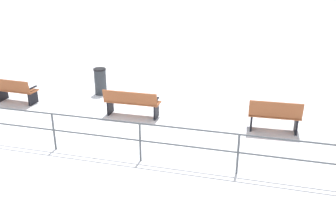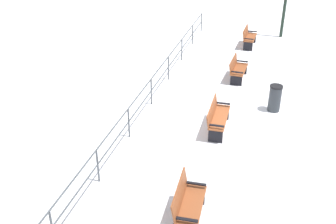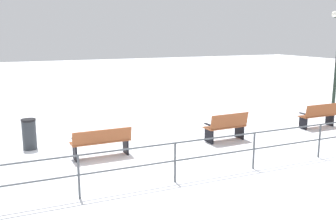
# 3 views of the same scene
# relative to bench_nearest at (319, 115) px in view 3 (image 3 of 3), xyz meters

# --- Properties ---
(ground_plane) EXTENTS (80.00, 80.00, 0.00)m
(ground_plane) POSITION_rel_bench_nearest_xyz_m (0.05, 8.32, -0.49)
(ground_plane) COLOR white
(ground_plane) RESTS_ON ground
(bench_nearest) EXTENTS (0.49, 1.53, 0.92)m
(bench_nearest) POSITION_rel_bench_nearest_xyz_m (0.00, 0.00, 0.00)
(bench_nearest) COLOR brown
(bench_nearest) RESTS_ON ground
(bench_second) EXTENTS (0.64, 1.43, 0.96)m
(bench_second) POSITION_rel_bench_nearest_xyz_m (-0.14, 4.16, -0.00)
(bench_second) COLOR brown
(bench_second) RESTS_ON ground
(bench_third) EXTENTS (0.56, 1.69, 0.87)m
(bench_third) POSITION_rel_bench_nearest_xyz_m (-0.15, 8.32, -0.02)
(bench_third) COLOR brown
(bench_third) RESTS_ON ground
(waterfront_railing) EXTENTS (0.05, 20.45, 0.99)m
(waterfront_railing) POSITION_rel_bench_nearest_xyz_m (-2.67, 8.32, 0.19)
(waterfront_railing) COLOR #4C5156
(waterfront_railing) RESTS_ON ground
(trash_bin) EXTENTS (0.44, 0.44, 0.94)m
(trash_bin) POSITION_rel_bench_nearest_xyz_m (1.55, 10.13, -0.01)
(trash_bin) COLOR #2D3338
(trash_bin) RESTS_ON ground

